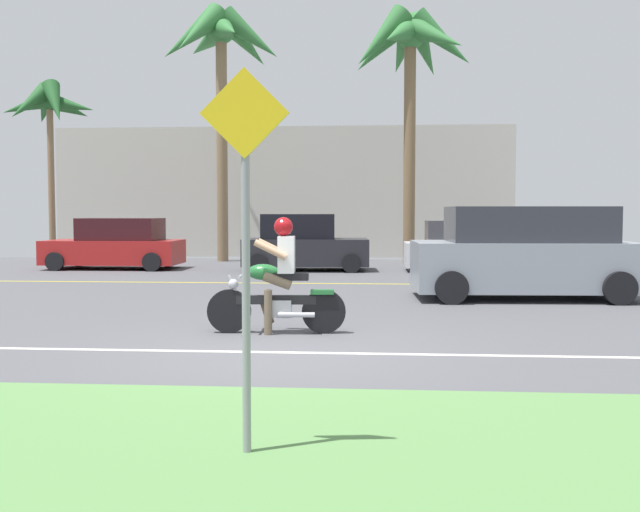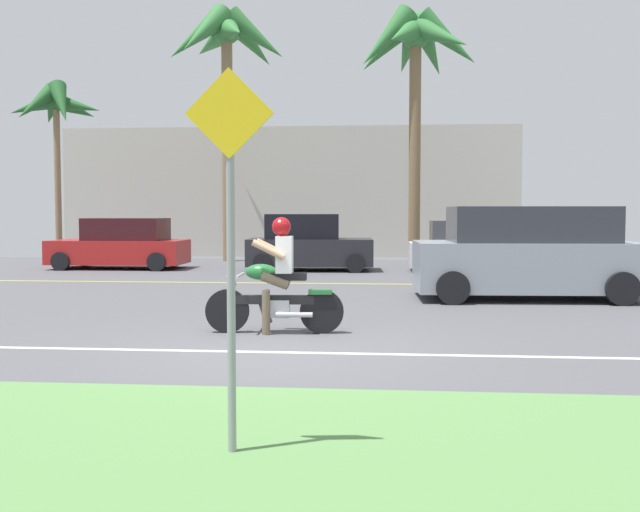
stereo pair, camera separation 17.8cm
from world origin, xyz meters
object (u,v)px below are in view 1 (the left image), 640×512
Objects in this scene: motorcyclist at (278,284)px; parked_car_1 at (303,244)px; parked_car_2 at (473,248)px; palm_tree_1 at (50,110)px; palm_tree_0 at (409,50)px; street_sign at (245,225)px; palm_tree_2 at (220,47)px; parked_car_0 at (116,245)px; suv_nearby at (525,254)px.

parked_car_1 reaches higher than motorcyclist.
palm_tree_1 is at bearing 170.76° from parked_car_2.
parked_car_1 is (-0.76, 11.35, 0.07)m from motorcyclist.
parked_car_1 is at bearing -136.81° from palm_tree_0.
palm_tree_0 is 20.64m from street_sign.
motorcyclist is at bearing -99.81° from palm_tree_0.
street_sign reaches higher than parked_car_1.
palm_tree_1 is 2.24× the size of street_sign.
street_sign is at bearing -77.47° from palm_tree_2.
parked_car_0 is 11.47m from palm_tree_0.
palm_tree_0 is at bearing 84.30° from street_sign.
parked_car_0 is at bearing 112.78° from street_sign.
parked_car_2 is 0.47× the size of palm_tree_2.
palm_tree_2 is (-3.29, 3.79, 6.73)m from parked_car_1.
palm_tree_0 reaches higher than parked_car_0.
palm_tree_2 reaches higher than palm_tree_1.
palm_tree_2 reaches higher than suv_nearby.
palm_tree_2 is at bearing 128.74° from suv_nearby.
parked_car_0 is 8.10m from palm_tree_2.
palm_tree_2 is (-8.47, 10.56, 6.60)m from suv_nearby.
motorcyclist reaches higher than parked_car_0.
palm_tree_2 is 3.26× the size of street_sign.
palm_tree_0 is at bearing 3.63° from palm_tree_1.
palm_tree_1 is at bearing 125.09° from motorcyclist.
palm_tree_1 is (-12.07, -0.77, -1.95)m from palm_tree_0.
palm_tree_1 is at bearing 165.47° from parked_car_1.
palm_tree_2 reaches higher than parked_car_1.
street_sign is at bearing -102.66° from parked_car_2.
parked_car_2 is (-0.14, 6.80, -0.21)m from suv_nearby.
palm_tree_1 is (-14.00, 9.06, 4.26)m from suv_nearby.
palm_tree_1 is at bearing 117.93° from street_sign.
palm_tree_2 is at bearing 131.01° from parked_car_1.
palm_tree_0 reaches higher than street_sign.
parked_car_1 is 10.11m from palm_tree_1.
parked_car_1 is at bearing -179.66° from parked_car_2.
street_sign is (-1.98, -19.81, -5.46)m from palm_tree_0.
parked_car_2 is (5.04, 0.03, -0.08)m from parked_car_1.
parked_car_0 is at bearing -162.22° from palm_tree_0.
parked_car_2 is 7.32m from palm_tree_0.
parked_car_0 is at bearing 119.81° from motorcyclist.
parked_car_1 is 0.62× the size of palm_tree_1.
suv_nearby is at bearing -52.59° from parked_car_1.
suv_nearby is 0.75× the size of palm_tree_1.
motorcyclist is 17.08m from palm_tree_2.
palm_tree_0 reaches higher than parked_car_2.
suv_nearby is 17.21m from palm_tree_1.
suv_nearby is at bearing 68.64° from street_sign.
palm_tree_0 reaches higher than parked_car_1.
palm_tree_0 reaches higher than suv_nearby.
suv_nearby is (4.42, 4.58, 0.20)m from motorcyclist.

